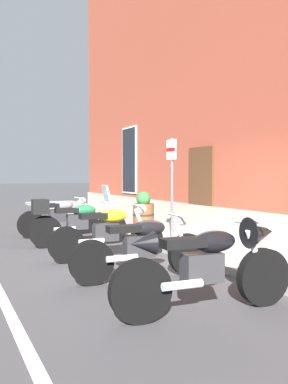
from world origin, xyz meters
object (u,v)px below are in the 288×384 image
motorcycle_yellow_naked (109,233)px  motorcycle_black_sport (213,262)px  motorcycle_black_naked (143,247)px  barrel_planter (143,211)px  motorcycle_green_touring (75,221)px  parking_sign (172,173)px  motorcycle_grey_naked (60,217)px

motorcycle_yellow_naked → motorcycle_black_sport: (3.12, -0.03, 0.08)m
motorcycle_black_naked → barrel_planter: bearing=153.1°
motorcycle_green_touring → parking_sign: size_ratio=0.97×
motorcycle_black_naked → motorcycle_black_sport: motorcycle_black_sport is taller
motorcycle_yellow_naked → motorcycle_black_naked: motorcycle_yellow_naked is taller
motorcycle_yellow_naked → barrel_planter: (-3.12, 2.27, 0.05)m
motorcycle_yellow_naked → motorcycle_green_touring: bearing=-174.3°
motorcycle_green_touring → parking_sign: parking_sign is taller
motorcycle_yellow_naked → motorcycle_black_sport: bearing=-0.6°
motorcycle_grey_naked → parking_sign: (2.23, 1.93, 1.09)m
motorcycle_black_sport → motorcycle_grey_naked: bearing=-179.9°
motorcycle_black_naked → parking_sign: size_ratio=0.97×
motorcycle_green_touring → motorcycle_yellow_naked: 1.61m
motorcycle_yellow_naked → barrel_planter: barrel_planter is taller
barrel_planter → motorcycle_black_naked: bearing=-26.9°
motorcycle_black_sport → barrel_planter: (-6.23, 2.31, -0.03)m
parking_sign → motorcycle_green_touring: bearing=-107.6°
motorcycle_grey_naked → motorcycle_yellow_naked: 3.18m
motorcycle_grey_naked → parking_sign: bearing=40.9°
motorcycle_yellow_naked → motorcycle_black_naked: 1.53m
motorcycle_black_naked → motorcycle_black_sport: (1.59, 0.05, 0.09)m
motorcycle_grey_naked → motorcycle_yellow_naked: (3.18, 0.05, 0.01)m
motorcycle_yellow_naked → motorcycle_black_naked: (1.53, -0.08, -0.01)m
motorcycle_grey_naked → motorcycle_black_naked: 4.71m
motorcycle_yellow_naked → motorcycle_black_sport: 3.12m
motorcycle_black_naked → motorcycle_black_sport: bearing=1.7°
motorcycle_black_naked → motorcycle_grey_naked: bearing=179.6°
motorcycle_green_touring → motorcycle_black_sport: motorcycle_green_touring is taller
motorcycle_green_touring → motorcycle_grey_naked: bearing=175.9°
motorcycle_grey_naked → barrel_planter: barrel_planter is taller
barrel_planter → motorcycle_black_sport: bearing=-20.3°
parking_sign → motorcycle_grey_naked: bearing=-139.1°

